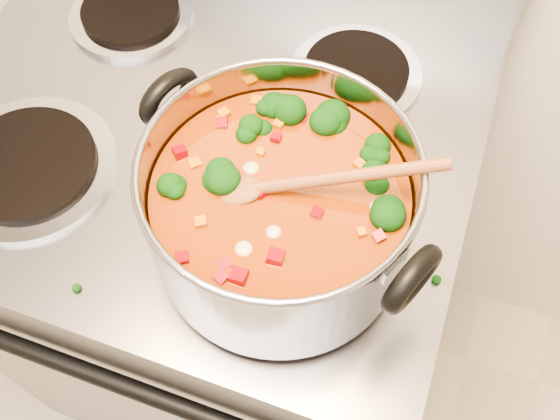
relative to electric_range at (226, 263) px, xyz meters
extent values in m
cube|color=gray|center=(0.00, 0.00, -0.01)|extent=(0.74, 0.64, 0.92)
cylinder|color=black|center=(0.00, -0.34, 0.33)|extent=(0.63, 0.02, 0.02)
cylinder|color=#A5A5AD|center=(-0.18, -0.15, 0.46)|extent=(0.22, 0.22, 0.01)
cylinder|color=black|center=(-0.18, -0.15, 0.46)|extent=(0.18, 0.18, 0.01)
cylinder|color=#A5A5AD|center=(0.18, -0.15, 0.46)|extent=(0.22, 0.22, 0.01)
cylinder|color=black|center=(0.18, -0.15, 0.46)|extent=(0.18, 0.18, 0.01)
cylinder|color=#A5A5AD|center=(-0.18, 0.14, 0.46)|extent=(0.18, 0.18, 0.01)
cylinder|color=black|center=(-0.18, 0.14, 0.46)|extent=(0.15, 0.15, 0.01)
cylinder|color=#A5A5AD|center=(0.18, 0.14, 0.46)|extent=(0.18, 0.18, 0.01)
cylinder|color=black|center=(0.18, 0.14, 0.46)|extent=(0.15, 0.15, 0.01)
cylinder|color=#98989F|center=(0.17, -0.15, 0.55)|extent=(0.28, 0.28, 0.15)
torus|color=#98989F|center=(0.17, -0.15, 0.62)|extent=(0.28, 0.28, 0.01)
cylinder|color=maroon|center=(0.17, -0.15, 0.53)|extent=(0.27, 0.27, 0.11)
torus|color=black|center=(0.02, -0.09, 0.60)|extent=(0.05, 0.08, 0.08)
torus|color=black|center=(0.31, -0.21, 0.60)|extent=(0.05, 0.08, 0.08)
ellipsoid|color=black|center=(0.22, -0.22, 0.58)|extent=(0.04, 0.04, 0.03)
ellipsoid|color=black|center=(0.13, -0.10, 0.58)|extent=(0.04, 0.04, 0.03)
ellipsoid|color=black|center=(0.09, -0.15, 0.58)|extent=(0.04, 0.04, 0.03)
ellipsoid|color=black|center=(0.23, -0.23, 0.58)|extent=(0.04, 0.04, 0.03)
ellipsoid|color=black|center=(0.11, -0.22, 0.58)|extent=(0.04, 0.04, 0.03)
ellipsoid|color=black|center=(0.09, -0.12, 0.58)|extent=(0.04, 0.04, 0.03)
ellipsoid|color=black|center=(0.09, -0.18, 0.58)|extent=(0.04, 0.04, 0.03)
ellipsoid|color=black|center=(0.20, -0.21, 0.58)|extent=(0.04, 0.04, 0.03)
ellipsoid|color=black|center=(0.08, -0.14, 0.58)|extent=(0.04, 0.04, 0.03)
ellipsoid|color=#A00515|center=(0.12, -0.22, 0.58)|extent=(0.01, 0.01, 0.01)
ellipsoid|color=#A00515|center=(0.20, -0.14, 0.58)|extent=(0.01, 0.01, 0.01)
ellipsoid|color=#A00515|center=(0.26, -0.19, 0.58)|extent=(0.01, 0.01, 0.01)
ellipsoid|color=#A00515|center=(0.09, -0.06, 0.58)|extent=(0.01, 0.01, 0.01)
ellipsoid|color=#A00515|center=(0.11, -0.13, 0.58)|extent=(0.01, 0.01, 0.01)
ellipsoid|color=#A00515|center=(0.23, -0.06, 0.58)|extent=(0.01, 0.01, 0.01)
ellipsoid|color=#A00515|center=(0.25, -0.08, 0.58)|extent=(0.01, 0.01, 0.01)
ellipsoid|color=#A00515|center=(0.18, -0.24, 0.58)|extent=(0.01, 0.01, 0.01)
ellipsoid|color=#A00515|center=(0.09, -0.13, 0.58)|extent=(0.01, 0.01, 0.01)
ellipsoid|color=#A00515|center=(0.09, -0.07, 0.58)|extent=(0.01, 0.01, 0.01)
ellipsoid|color=#A00515|center=(0.22, -0.13, 0.58)|extent=(0.01, 0.01, 0.01)
ellipsoid|color=#A00515|center=(0.07, -0.10, 0.58)|extent=(0.01, 0.01, 0.01)
ellipsoid|color=#A00515|center=(0.27, -0.12, 0.58)|extent=(0.01, 0.01, 0.01)
ellipsoid|color=#B8630A|center=(0.14, -0.10, 0.58)|extent=(0.01, 0.01, 0.01)
ellipsoid|color=#B8630A|center=(0.21, -0.07, 0.58)|extent=(0.01, 0.01, 0.01)
ellipsoid|color=#B8630A|center=(0.15, -0.15, 0.58)|extent=(0.01, 0.01, 0.01)
ellipsoid|color=#B8630A|center=(0.21, -0.13, 0.58)|extent=(0.01, 0.01, 0.01)
ellipsoid|color=#B8630A|center=(0.09, -0.23, 0.58)|extent=(0.01, 0.01, 0.01)
ellipsoid|color=#B8630A|center=(0.10, -0.11, 0.58)|extent=(0.01, 0.01, 0.01)
ellipsoid|color=#B8630A|center=(0.07, -0.21, 0.58)|extent=(0.01, 0.01, 0.01)
ellipsoid|color=#B8630A|center=(0.19, -0.23, 0.58)|extent=(0.01, 0.01, 0.01)
ellipsoid|color=#B8630A|center=(0.24, -0.12, 0.58)|extent=(0.01, 0.01, 0.01)
ellipsoid|color=#CCB78C|center=(0.18, -0.03, 0.58)|extent=(0.02, 0.02, 0.01)
ellipsoid|color=#CCB78C|center=(0.24, -0.19, 0.58)|extent=(0.02, 0.02, 0.01)
ellipsoid|color=#CCB78C|center=(0.24, -0.15, 0.58)|extent=(0.02, 0.02, 0.01)
ellipsoid|color=#CCB78C|center=(0.15, -0.16, 0.58)|extent=(0.02, 0.02, 0.01)
ellipsoid|color=#CCB78C|center=(0.15, -0.17, 0.58)|extent=(0.02, 0.02, 0.01)
ellipsoid|color=brown|center=(0.12, -0.16, 0.58)|extent=(0.07, 0.06, 0.03)
cylinder|color=brown|center=(0.22, -0.13, 0.61)|extent=(0.20, 0.08, 0.07)
ellipsoid|color=black|center=(0.24, 0.05, 0.46)|extent=(0.01, 0.01, 0.01)
ellipsoid|color=black|center=(0.31, -0.30, 0.46)|extent=(0.01, 0.01, 0.01)
ellipsoid|color=black|center=(0.21, -0.30, 0.46)|extent=(0.01, 0.01, 0.01)
ellipsoid|color=black|center=(0.34, 0.01, 0.46)|extent=(0.01, 0.01, 0.01)
camera|label=1|loc=(0.28, -0.46, 1.12)|focal=40.00mm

